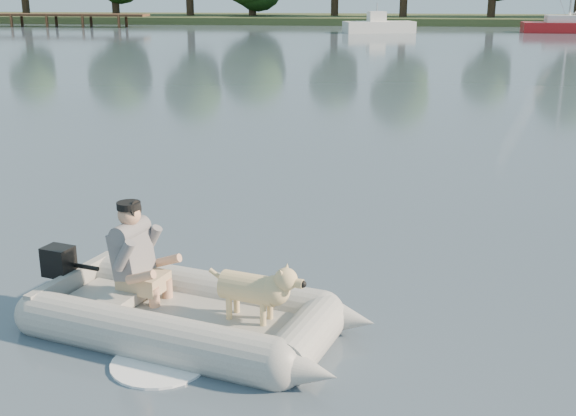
# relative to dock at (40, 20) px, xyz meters

# --- Properties ---
(water) EXTENTS (160.00, 160.00, 0.00)m
(water) POSITION_rel_dock_xyz_m (26.00, -52.00, -0.52)
(water) COLOR slate
(water) RESTS_ON ground
(shore_bank) EXTENTS (160.00, 12.00, 0.70)m
(shore_bank) POSITION_rel_dock_xyz_m (26.00, 10.00, -0.27)
(shore_bank) COLOR #47512D
(shore_bank) RESTS_ON water
(dock) EXTENTS (18.00, 2.00, 1.04)m
(dock) POSITION_rel_dock_xyz_m (0.00, 0.00, 0.00)
(dock) COLOR #4C331E
(dock) RESTS_ON water
(dinghy) EXTENTS (5.39, 4.63, 1.32)m
(dinghy) POSITION_rel_dock_xyz_m (25.56, -51.84, 0.04)
(dinghy) COLOR #979792
(dinghy) RESTS_ON water
(man) EXTENTS (0.83, 0.76, 1.03)m
(man) POSITION_rel_dock_xyz_m (24.93, -51.61, 0.22)
(man) COLOR slate
(man) RESTS_ON dinghy
(dog) EXTENTS (0.94, 0.55, 0.59)m
(dog) POSITION_rel_dock_xyz_m (26.16, -51.97, -0.03)
(dog) COLOR tan
(dog) RESTS_ON dinghy
(outboard_motor) EXTENTS (0.46, 0.38, 0.75)m
(outboard_motor) POSITION_rel_dock_xyz_m (24.04, -51.40, -0.22)
(outboard_motor) COLOR black
(outboard_motor) RESTS_ON dinghy
(motorboat) EXTENTS (5.49, 3.37, 2.18)m
(motorboat) POSITION_rel_dock_xyz_m (27.56, -4.70, 0.47)
(motorboat) COLOR white
(motorboat) RESTS_ON water
(sailboat) EXTENTS (7.35, 2.56, 9.96)m
(sailboat) POSITION_rel_dock_xyz_m (41.38, -3.17, -0.08)
(sailboat) COLOR #A31216
(sailboat) RESTS_ON water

